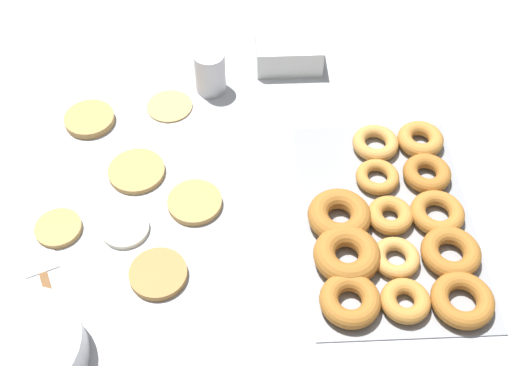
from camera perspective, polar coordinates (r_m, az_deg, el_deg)
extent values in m
plane|color=#B2B5BA|center=(1.28, -5.38, 1.05)|extent=(3.00, 3.00, 0.00)
cylinder|color=tan|center=(1.41, -7.69, 6.83)|extent=(0.10, 0.10, 0.01)
cylinder|color=tan|center=(1.22, -5.65, -1.73)|extent=(0.10, 0.10, 0.01)
cylinder|color=tan|center=(1.24, -17.15, -3.88)|extent=(0.09, 0.09, 0.01)
cylinder|color=tan|center=(1.29, -10.57, 1.01)|extent=(0.11, 0.11, 0.01)
cylinder|color=tan|center=(1.41, -14.58, 5.51)|extent=(0.10, 0.10, 0.02)
cylinder|color=#B27F42|center=(1.14, -8.69, -8.00)|extent=(0.10, 0.10, 0.01)
cylinder|color=silver|center=(1.21, -11.55, -3.97)|extent=(0.09, 0.09, 0.01)
cube|color=#93969B|center=(1.22, 11.57, -3.18)|extent=(0.48, 0.32, 0.01)
torus|color=#AD6B28|center=(1.14, 17.87, -9.88)|extent=(0.11, 0.11, 0.03)
torus|color=#AD6B28|center=(1.19, 16.93, -5.93)|extent=(0.11, 0.11, 0.03)
torus|color=#B7752D|center=(1.23, 15.81, -2.58)|extent=(0.10, 0.10, 0.03)
torus|color=#AD6B28|center=(1.29, 14.95, 0.84)|extent=(0.09, 0.09, 0.03)
torus|color=#C68438|center=(1.35, 14.41, 3.78)|extent=(0.09, 0.09, 0.03)
torus|color=#C68438|center=(1.12, 13.13, -10.17)|extent=(0.08, 0.08, 0.03)
torus|color=#D19347|center=(1.16, 12.33, -6.51)|extent=(0.08, 0.08, 0.03)
torus|color=#C68438|center=(1.21, 11.83, -2.83)|extent=(0.09, 0.09, 0.03)
torus|color=#C68438|center=(1.27, 10.74, 0.54)|extent=(0.08, 0.08, 0.02)
torus|color=#D19347|center=(1.32, 10.57, 3.52)|extent=(0.09, 0.09, 0.03)
torus|color=#AD6B28|center=(1.10, 8.35, -10.28)|extent=(0.10, 0.10, 0.03)
torus|color=#AD6B28|center=(1.14, 8.08, -6.33)|extent=(0.12, 0.12, 0.04)
torus|color=#AD6B28|center=(1.19, 7.42, -2.88)|extent=(0.12, 0.12, 0.04)
cylinder|color=white|center=(1.10, -20.04, -13.90)|extent=(0.20, 0.20, 0.07)
cube|color=white|center=(1.52, 2.82, 11.51)|extent=(0.16, 0.15, 0.02)
cube|color=white|center=(1.51, 2.85, 12.15)|extent=(0.16, 0.15, 0.02)
cube|color=white|center=(1.49, 2.89, 12.80)|extent=(0.16, 0.15, 0.02)
cylinder|color=white|center=(1.41, -4.11, 9.80)|extent=(0.07, 0.07, 0.10)
cube|color=brown|center=(1.16, -17.71, -10.22)|extent=(0.13, 0.06, 0.01)
cube|color=#BCBCC1|center=(1.23, -18.98, -5.46)|extent=(0.13, 0.10, 0.01)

